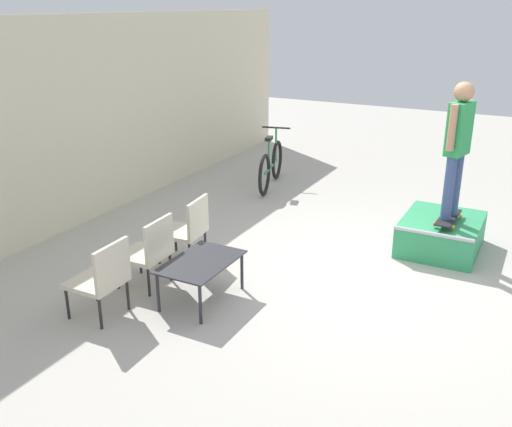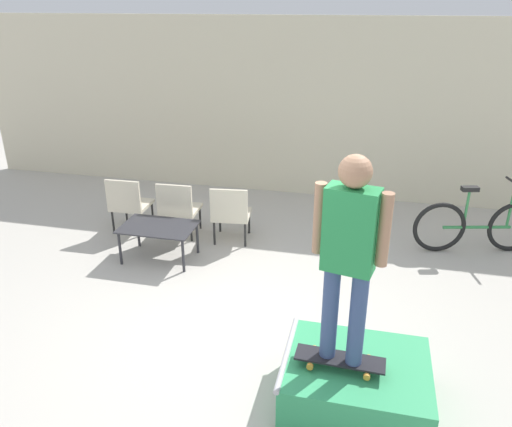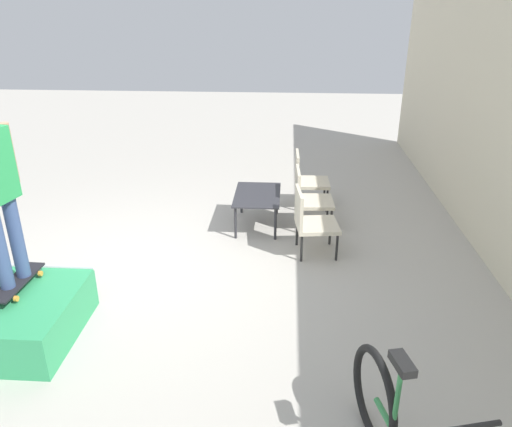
# 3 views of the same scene
# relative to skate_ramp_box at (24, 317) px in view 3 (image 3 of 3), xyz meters

# --- Properties ---
(ground_plane) EXTENTS (24.00, 24.00, 0.00)m
(ground_plane) POSITION_rel_skate_ramp_box_xyz_m (-1.31, 0.70, -0.22)
(ground_plane) COLOR #B7B2A8
(skate_ramp_box) EXTENTS (1.22, 0.99, 0.46)m
(skate_ramp_box) POSITION_rel_skate_ramp_box_xyz_m (0.00, 0.00, 0.00)
(skate_ramp_box) COLOR #339E60
(skate_ramp_box) RESTS_ON ground_plane
(skateboard_on_ramp) EXTENTS (0.74, 0.28, 0.07)m
(skateboard_on_ramp) POSITION_rel_skate_ramp_box_xyz_m (-0.15, -0.09, 0.30)
(skateboard_on_ramp) COLOR black
(skateboard_on_ramp) RESTS_ON skate_ramp_box
(coffee_table) EXTENTS (0.98, 0.64, 0.48)m
(coffee_table) POSITION_rel_skate_ramp_box_xyz_m (-2.69, 2.07, 0.21)
(coffee_table) COLOR #2D2D33
(coffee_table) RESTS_ON ground_plane
(patio_chair_left) EXTENTS (0.53, 0.53, 0.85)m
(patio_chair_left) POSITION_rel_skate_ramp_box_xyz_m (-3.46, 2.79, 0.25)
(patio_chair_left) COLOR black
(patio_chair_left) RESTS_ON ground_plane
(patio_chair_center) EXTENTS (0.54, 0.54, 0.85)m
(patio_chair_center) POSITION_rel_skate_ramp_box_xyz_m (-2.68, 2.79, 0.25)
(patio_chair_center) COLOR black
(patio_chair_center) RESTS_ON ground_plane
(patio_chair_right) EXTENTS (0.58, 0.58, 0.85)m
(patio_chair_right) POSITION_rel_skate_ramp_box_xyz_m (-1.90, 2.79, 0.25)
(patio_chair_right) COLOR black
(patio_chair_right) RESTS_ON ground_plane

